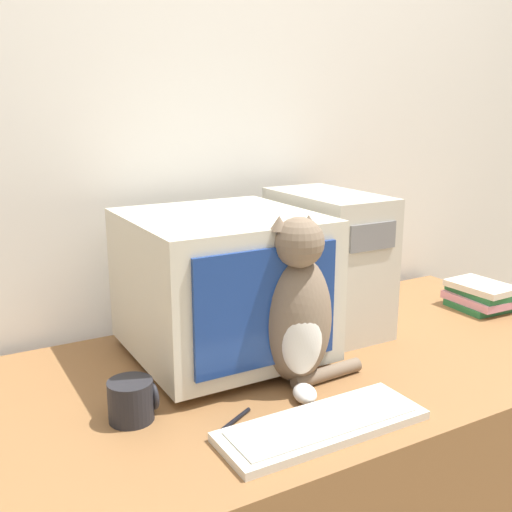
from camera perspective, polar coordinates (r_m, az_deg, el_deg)
wall_back at (r=1.88m, az=-2.14°, el=10.81°), size 7.00×0.05×2.50m
desk at (r=1.77m, az=5.96°, el=-20.31°), size 1.63×0.85×0.72m
crt_monitor at (r=1.53m, az=-3.28°, el=-2.72°), size 0.45×0.47×0.38m
computer_tower at (r=1.76m, az=6.78°, el=-0.45°), size 0.21×0.39×0.40m
keyboard at (r=1.27m, az=6.35°, el=-15.72°), size 0.44×0.15×0.02m
cat at (r=1.40m, az=3.81°, el=-5.31°), size 0.28×0.27×0.41m
book_stack at (r=2.06m, az=20.51°, el=-3.56°), size 0.16×0.21×0.08m
pen at (r=1.28m, az=-2.32°, el=-15.57°), size 0.12×0.07×0.01m
mug at (r=1.31m, az=-11.73°, el=-13.31°), size 0.10×0.09×0.09m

